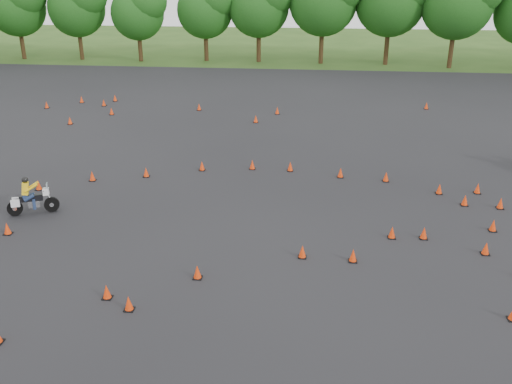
# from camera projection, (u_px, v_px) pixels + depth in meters

# --- Properties ---
(ground) EXTENTS (140.00, 140.00, 0.00)m
(ground) POSITION_uv_depth(u_px,v_px,m) (244.00, 269.00, 19.49)
(ground) COLOR #2D5119
(ground) RESTS_ON ground
(asphalt_pad) EXTENTS (62.00, 62.00, 0.00)m
(asphalt_pad) POSITION_uv_depth(u_px,v_px,m) (261.00, 200.00, 25.00)
(asphalt_pad) COLOR black
(asphalt_pad) RESTS_ON ground
(treeline) EXTENTS (86.78, 32.10, 10.65)m
(treeline) POSITION_uv_depth(u_px,v_px,m) (342.00, 20.00, 49.92)
(treeline) COLOR #1C4F16
(treeline) RESTS_ON ground
(traffic_cones) EXTENTS (35.98, 33.51, 0.45)m
(traffic_cones) POSITION_uv_depth(u_px,v_px,m) (254.00, 196.00, 24.85)
(traffic_cones) COLOR #ED3809
(traffic_cones) RESTS_ON asphalt_pad
(rider_yellow) EXTENTS (2.14, 1.35, 1.58)m
(rider_yellow) POSITION_uv_depth(u_px,v_px,m) (32.00, 196.00, 23.35)
(rider_yellow) COLOR yellow
(rider_yellow) RESTS_ON ground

